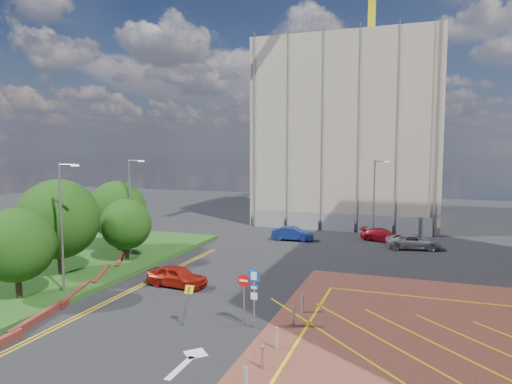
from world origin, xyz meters
The scene contains 20 objects.
ground centered at (0.00, 0.00, 0.00)m, with size 140.00×140.00×0.00m, color black.
grass_bed centered at (-18.00, 6.00, 0.15)m, with size 14.00×32.00×0.30m, color #204616.
retaining_wall centered at (-11.80, 2.00, 0.20)m, with size 6.06×20.33×0.40m.
tree_a centered at (-14.00, 0.00, 3.50)m, with size 4.40×4.40×5.41m.
tree_b centered at (-15.50, 5.00, 4.24)m, with size 5.60×5.60×6.74m.
tree_c centered at (-13.50, 10.00, 3.19)m, with size 4.00×4.00×4.90m.
tree_d centered at (-16.50, 13.00, 3.87)m, with size 5.00×5.00×6.08m.
lamp_left_near centered at (-12.42, 2.00, 4.66)m, with size 1.53×0.16×8.00m.
lamp_left_far centered at (-14.42, 12.00, 4.66)m, with size 1.53×0.16×8.00m.
lamp_back centered at (4.08, 28.00, 4.36)m, with size 1.53×0.16×8.00m.
sign_cluster centered at (0.30, 0.98, 1.95)m, with size 1.17×0.12×3.20m.
warning_sign centered at (-2.79, 0.00, 1.43)m, with size 0.69×0.41×2.25m.
bollard_row centered at (2.30, -1.67, 0.47)m, with size 0.14×11.14×0.90m.
construction_building centered at (0.00, 40.00, 11.00)m, with size 21.20×19.20×22.00m, color #B1A391.
tower_crane centered at (2.00, 39.44, 25.85)m, with size 1.60×35.00×35.40m.
construction_fence centered at (1.00, 30.00, 1.00)m, with size 21.60×0.06×2.00m, color gray.
car_red_left centered at (-6.74, 6.00, 0.71)m, with size 1.67×4.16×1.42m, color #A01A0D.
car_blue_back centered at (-3.45, 23.53, 0.68)m, with size 1.44×4.14×1.36m, color navy.
car_red_back centered at (5.07, 26.04, 0.63)m, with size 1.75×4.31×1.25m, color maroon.
car_silver_back centered at (7.97, 23.40, 0.67)m, with size 2.21×4.80×1.33m, color #A1A1A8.
Camera 1 is at (8.08, -20.20, 9.12)m, focal length 32.00 mm.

